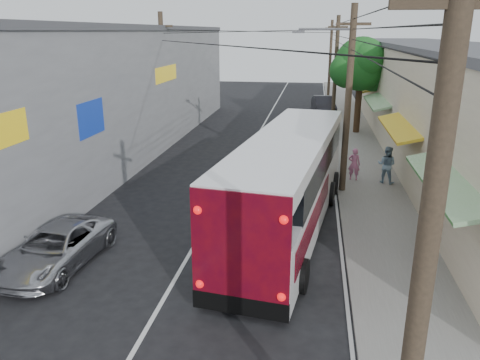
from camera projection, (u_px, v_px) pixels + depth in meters
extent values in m
cube|color=slate|center=(359.00, 154.00, 27.44)|extent=(3.00, 80.00, 0.12)
cube|color=beige|center=(437.00, 100.00, 27.76)|extent=(6.00, 40.00, 6.00)
cube|color=#4C4C51|center=(444.00, 46.00, 26.82)|extent=(6.20, 40.00, 0.30)
cube|color=#1A6D18|center=(450.00, 180.00, 13.23)|extent=(1.39, 6.00, 0.46)
cube|color=orange|center=(402.00, 126.00, 20.76)|extent=(1.39, 6.00, 0.46)
cube|color=#1A6D18|center=(380.00, 101.00, 28.28)|extent=(1.39, 6.00, 0.46)
cube|color=orange|center=(367.00, 86.00, 35.81)|extent=(1.39, 6.00, 0.46)
cube|color=#1A6D18|center=(358.00, 76.00, 43.34)|extent=(1.39, 6.00, 0.46)
cube|color=gray|center=(98.00, 94.00, 26.75)|extent=(7.00, 36.00, 7.00)
cube|color=#4C4C51|center=(92.00, 28.00, 25.65)|extent=(7.20, 36.00, 0.30)
cube|color=#1433A5|center=(90.00, 118.00, 18.68)|extent=(0.12, 2.20, 1.40)
cube|color=yellow|center=(166.00, 74.00, 27.81)|extent=(0.12, 4.00, 0.90)
cylinder|color=#473828|center=(423.00, 281.00, 5.74)|extent=(0.28, 0.28, 8.00)
cube|color=#473828|center=(460.00, 3.00, 4.77)|extent=(1.40, 0.12, 0.12)
cylinder|color=#473828|center=(348.00, 103.00, 19.85)|extent=(0.28, 0.28, 8.00)
cube|color=#473828|center=(353.00, 24.00, 18.88)|extent=(1.40, 0.12, 0.12)
cylinder|color=#473828|center=(335.00, 73.00, 33.96)|extent=(0.28, 0.28, 8.00)
cube|color=#473828|center=(338.00, 27.00, 32.99)|extent=(1.40, 0.12, 0.12)
cylinder|color=#473828|center=(330.00, 61.00, 48.08)|extent=(0.28, 0.28, 8.00)
cube|color=#473828|center=(332.00, 28.00, 47.10)|extent=(1.40, 0.12, 0.12)
cylinder|color=#473828|center=(164.00, 82.00, 27.99)|extent=(0.28, 0.28, 8.00)
cube|color=#473828|center=(161.00, 26.00, 27.01)|extent=(1.40, 0.12, 0.12)
cylinder|color=#59595E|center=(326.00, 29.00, 19.10)|extent=(2.20, 0.10, 0.10)
cube|color=#59595E|center=(298.00, 32.00, 19.30)|extent=(0.50, 0.18, 0.12)
cylinder|color=#3F2B19|center=(358.00, 105.00, 32.45)|extent=(0.44, 0.44, 4.00)
sphere|color=#144E18|center=(361.00, 64.00, 31.60)|extent=(3.60, 3.60, 3.60)
sphere|color=#144E18|center=(375.00, 72.00, 32.20)|extent=(2.60, 2.60, 2.60)
sphere|color=#144E18|center=(348.00, 70.00, 31.48)|extent=(2.40, 2.40, 2.40)
sphere|color=#144E18|center=(369.00, 59.00, 30.48)|extent=(2.20, 2.20, 2.20)
sphere|color=#144E18|center=(356.00, 60.00, 32.43)|extent=(2.00, 2.00, 2.00)
cube|color=white|center=(288.00, 200.00, 16.81)|extent=(4.05, 12.13, 1.88)
cube|color=black|center=(291.00, 159.00, 16.84)|extent=(3.80, 10.16, 0.99)
cube|color=white|center=(289.00, 143.00, 16.18)|extent=(4.05, 12.13, 0.50)
cube|color=maroon|center=(240.00, 249.00, 11.11)|extent=(2.45, 0.41, 2.88)
cube|color=black|center=(240.00, 305.00, 11.57)|extent=(2.47, 0.43, 0.50)
sphere|color=red|center=(200.00, 284.00, 11.70)|extent=(0.22, 0.22, 0.22)
sphere|color=red|center=(281.00, 297.00, 11.13)|extent=(0.22, 0.22, 0.22)
sphere|color=red|center=(198.00, 210.00, 11.09)|extent=(0.22, 0.22, 0.22)
sphere|color=red|center=(284.00, 220.00, 10.52)|extent=(0.22, 0.22, 0.22)
cylinder|color=black|center=(217.00, 264.00, 13.55)|extent=(0.43, 1.02, 0.99)
cylinder|color=black|center=(302.00, 276.00, 12.87)|extent=(0.43, 1.02, 0.99)
cylinder|color=black|center=(272.00, 188.00, 20.06)|extent=(0.43, 1.02, 0.99)
cylinder|color=black|center=(330.00, 194.00, 19.38)|extent=(0.43, 1.02, 0.99)
cylinder|color=black|center=(279.00, 178.00, 21.42)|extent=(0.43, 1.02, 0.99)
cylinder|color=black|center=(334.00, 183.00, 20.74)|extent=(0.43, 1.02, 0.99)
imported|color=#B1B2B8|center=(57.00, 247.00, 14.29)|extent=(2.33, 4.55, 1.23)
imported|color=#A4A5AC|center=(312.00, 155.00, 24.13)|extent=(2.44, 5.68, 1.63)
imported|color=#27272C|center=(314.00, 128.00, 31.07)|extent=(2.37, 4.77, 1.56)
imported|color=black|center=(324.00, 105.00, 40.45)|extent=(2.24, 4.89, 1.55)
imported|color=#C66895|center=(354.00, 164.00, 22.22)|extent=(0.62, 0.47, 1.54)
imported|color=#7E9DB8|center=(387.00, 165.00, 21.74)|extent=(1.04, 0.94, 1.75)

